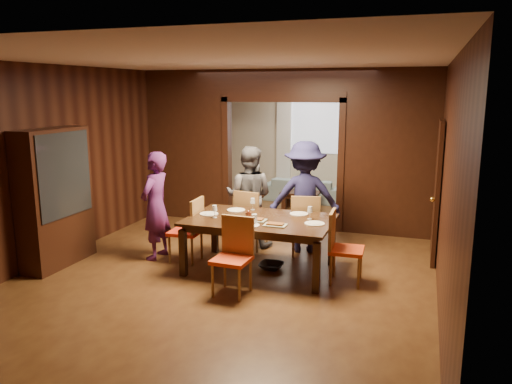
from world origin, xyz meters
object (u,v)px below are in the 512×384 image
(chair_far_l, at_px, (252,219))
(chair_far_r, at_px, (305,224))
(sofa, at_px, (305,189))
(chair_near, at_px, (232,257))
(person_grey, at_px, (249,196))
(coffee_table, at_px, (301,201))
(chair_right, at_px, (347,248))
(chair_left, at_px, (185,230))
(person_purple, at_px, (156,206))
(person_navy, at_px, (305,197))
(dining_table, at_px, (260,244))
(hutch, at_px, (55,198))

(chair_far_l, xyz_separation_m, chair_far_r, (0.89, -0.04, 0.00))
(sofa, bearing_deg, chair_near, 96.53)
(person_grey, distance_m, chair_near, 2.06)
(chair_near, bearing_deg, sofa, 96.83)
(coffee_table, bearing_deg, chair_right, -67.84)
(chair_far_r, bearing_deg, chair_left, 15.85)
(person_purple, distance_m, person_navy, 2.31)
(chair_far_l, distance_m, chair_near, 1.89)
(dining_table, relative_size, chair_far_r, 2.09)
(person_purple, height_order, person_navy, person_navy)
(sofa, xyz_separation_m, chair_far_l, (0.01, -3.72, 0.22))
(person_grey, height_order, sofa, person_grey)
(chair_near, bearing_deg, dining_table, 88.84)
(sofa, relative_size, hutch, 0.91)
(dining_table, bearing_deg, person_grey, 116.87)
(person_grey, xyz_separation_m, hutch, (-2.35, -1.76, 0.18))
(hutch, bearing_deg, sofa, 65.44)
(chair_far_r, bearing_deg, person_navy, -83.65)
(chair_far_l, distance_m, hutch, 2.99)
(hutch, bearing_deg, chair_far_l, 33.68)
(chair_right, relative_size, chair_far_r, 1.00)
(chair_right, xyz_separation_m, chair_far_r, (-0.78, 0.97, 0.00))
(chair_far_r, bearing_deg, chair_right, 116.37)
(person_purple, bearing_deg, chair_right, 90.32)
(hutch, bearing_deg, chair_far_r, 25.55)
(coffee_table, relative_size, chair_left, 0.82)
(sofa, bearing_deg, dining_table, 98.11)
(coffee_table, distance_m, hutch, 5.17)
(chair_left, distance_m, chair_near, 1.45)
(dining_table, relative_size, chair_far_l, 2.09)
(hutch, bearing_deg, coffee_table, 59.69)
(person_navy, distance_m, chair_near, 2.08)
(person_purple, relative_size, chair_left, 1.69)
(dining_table, distance_m, chair_left, 1.18)
(person_grey, bearing_deg, chair_right, 143.93)
(person_grey, relative_size, coffee_table, 2.06)
(chair_left, distance_m, chair_right, 2.41)
(person_navy, bearing_deg, coffee_table, -90.98)
(person_navy, relative_size, sofa, 0.96)
(chair_far_l, relative_size, hutch, 0.48)
(dining_table, height_order, hutch, hutch)
(person_grey, distance_m, dining_table, 1.26)
(person_purple, bearing_deg, chair_near, 61.70)
(chair_far_l, bearing_deg, chair_near, 109.77)
(sofa, relative_size, chair_left, 1.88)
(chair_right, xyz_separation_m, chair_near, (-1.30, -0.85, 0.00))
(person_grey, distance_m, person_navy, 0.93)
(person_navy, bearing_deg, chair_far_l, -6.50)
(dining_table, xyz_separation_m, coffee_table, (-0.31, 3.71, -0.18))
(coffee_table, height_order, chair_right, chair_right)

